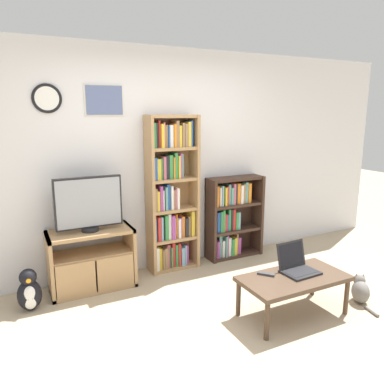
% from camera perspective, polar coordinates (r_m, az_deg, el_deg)
% --- Properties ---
extents(ground_plane, '(18.00, 18.00, 0.00)m').
position_cam_1_polar(ground_plane, '(3.40, 6.27, -21.41)').
color(ground_plane, tan).
extents(wall_back, '(7.02, 0.09, 2.60)m').
position_cam_1_polar(wall_back, '(4.45, -5.76, 4.71)').
color(wall_back, silver).
rests_on(wall_back, ground_plane).
extents(tv_stand, '(0.88, 0.43, 0.65)m').
position_cam_1_polar(tv_stand, '(4.21, -14.99, -9.92)').
color(tv_stand, tan).
rests_on(tv_stand, ground_plane).
extents(television, '(0.69, 0.18, 0.58)m').
position_cam_1_polar(television, '(4.01, -15.46, -1.78)').
color(television, black).
rests_on(television, tv_stand).
extents(bookshelf_tall, '(0.60, 0.26, 1.84)m').
position_cam_1_polar(bookshelf_tall, '(4.42, -3.31, -0.57)').
color(bookshelf_tall, tan).
rests_on(bookshelf_tall, ground_plane).
extents(bookshelf_short, '(0.75, 0.26, 1.06)m').
position_cam_1_polar(bookshelf_short, '(4.90, 5.86, -3.80)').
color(bookshelf_short, '#3D281E').
rests_on(bookshelf_short, ground_plane).
extents(coffee_table, '(1.01, 0.51, 0.39)m').
position_cam_1_polar(coffee_table, '(3.68, 15.23, -12.91)').
color(coffee_table, '#4C3828').
rests_on(coffee_table, ground_plane).
extents(laptop, '(0.34, 0.31, 0.27)m').
position_cam_1_polar(laptop, '(3.75, 15.62, -10.62)').
color(laptop, '#232326').
rests_on(laptop, coffee_table).
extents(remote_near_laptop, '(0.14, 0.15, 0.02)m').
position_cam_1_polar(remote_near_laptop, '(3.63, 11.22, -12.16)').
color(remote_near_laptop, '#38383A').
rests_on(remote_near_laptop, coffee_table).
extents(cat, '(0.27, 0.43, 0.28)m').
position_cam_1_polar(cat, '(4.23, 24.26, -13.46)').
color(cat, slate).
rests_on(cat, ground_plane).
extents(penguin_figurine, '(0.22, 0.20, 0.42)m').
position_cam_1_polar(penguin_figurine, '(4.02, -23.55, -13.75)').
color(penguin_figurine, black).
rests_on(penguin_figurine, ground_plane).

